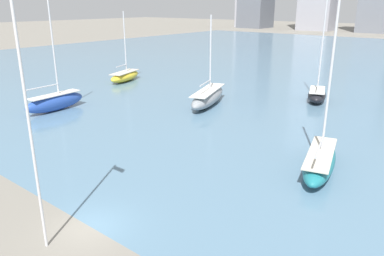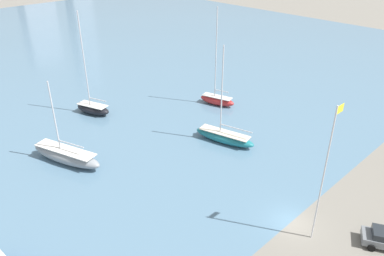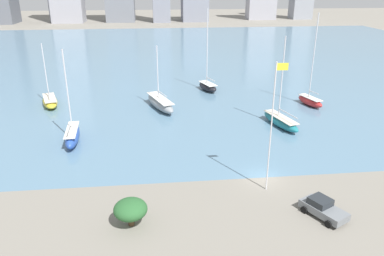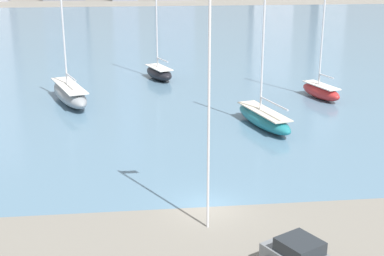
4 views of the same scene
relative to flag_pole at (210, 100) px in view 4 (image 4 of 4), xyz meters
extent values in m
plane|color=gray|center=(0.31, 2.50, -7.42)|extent=(500.00, 500.00, 0.00)
cube|color=slate|center=(0.31, 72.50, -7.42)|extent=(180.00, 140.00, 0.00)
cylinder|color=silver|center=(-0.05, 0.00, -0.50)|extent=(0.14, 0.14, 13.84)
ellipsoid|color=#B72828|center=(16.03, 27.10, -6.67)|extent=(3.44, 6.36, 1.50)
cube|color=silver|center=(16.03, 27.10, -5.97)|extent=(2.82, 5.22, 0.10)
cube|color=#2D2D33|center=(16.03, 27.10, -7.08)|extent=(0.46, 1.10, 0.68)
cylinder|color=silver|center=(15.90, 27.54, 1.28)|extent=(0.18, 0.18, 14.39)
cylinder|color=silver|center=(16.24, 26.38, -4.82)|extent=(0.82, 2.37, 0.14)
ellipsoid|color=#1E757F|center=(7.51, 17.89, -6.67)|extent=(4.27, 9.03, 1.51)
cube|color=beige|center=(7.51, 17.89, -5.96)|extent=(3.50, 7.41, 0.10)
cube|color=#2D2D33|center=(7.51, 17.89, -7.08)|extent=(0.55, 1.57, 0.68)
cylinder|color=silver|center=(7.35, 18.53, 0.09)|extent=(0.18, 0.18, 12.01)
cylinder|color=silver|center=(7.93, 16.26, -4.81)|extent=(1.31, 4.58, 0.14)
ellipsoid|color=gray|center=(-10.57, 28.27, -6.48)|extent=(5.70, 10.66, 1.89)
cube|color=silver|center=(-10.57, 28.27, -5.58)|extent=(4.67, 8.74, 0.10)
cube|color=#2D2D33|center=(-10.57, 28.27, -6.99)|extent=(0.77, 1.83, 0.85)
cylinder|color=silver|center=(-10.83, 29.02, -1.10)|extent=(0.18, 0.18, 8.85)
cylinder|color=silver|center=(-10.18, 27.15, -4.43)|extent=(1.44, 3.77, 0.14)
ellipsoid|color=black|center=(-0.73, 38.46, -6.64)|extent=(4.11, 6.41, 1.55)
cube|color=silver|center=(-0.73, 38.46, -5.92)|extent=(3.37, 5.26, 0.10)
cube|color=#2D2D33|center=(-0.73, 38.46, -7.07)|extent=(0.52, 1.07, 0.70)
cylinder|color=silver|center=(-0.88, 38.89, 1.33)|extent=(0.18, 0.18, 14.39)
cylinder|color=silver|center=(-0.33, 37.36, -4.77)|extent=(1.23, 3.10, 0.14)
cube|color=#23282D|center=(3.67, -4.96, -6.03)|extent=(2.44, 2.47, 0.65)
cylinder|color=black|center=(4.16, -3.70, -7.07)|extent=(0.58, 0.75, 0.70)
camera|label=1|loc=(16.20, -8.11, 4.53)|focal=35.00mm
camera|label=2|loc=(-26.76, -11.28, 18.58)|focal=35.00mm
camera|label=3|loc=(-11.74, -33.87, 13.66)|focal=35.00mm
camera|label=4|loc=(-3.95, -26.74, 7.12)|focal=50.00mm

